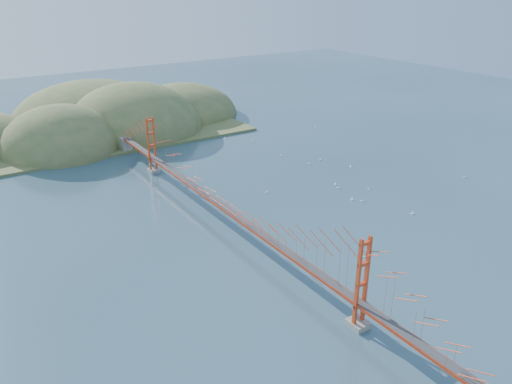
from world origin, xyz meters
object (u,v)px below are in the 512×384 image
bridge (225,187)px  sailboat_0 (362,200)px  sailboat_1 (309,163)px  sailboat_2 (352,199)px

bridge → sailboat_0: bearing=-10.8°
sailboat_1 → sailboat_0: bearing=-102.2°
sailboat_2 → sailboat_0: bearing=-53.9°
bridge → sailboat_0: (25.63, -4.87, -6.86)m
bridge → sailboat_2: (24.57, -3.42, -6.85)m
sailboat_0 → sailboat_1: 21.14m
sailboat_0 → bridge: bearing=169.2°
bridge → sailboat_1: (30.11, 15.79, -6.86)m
sailboat_0 → sailboat_2: bearing=126.1°
sailboat_2 → sailboat_1: (5.54, 19.21, -0.01)m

